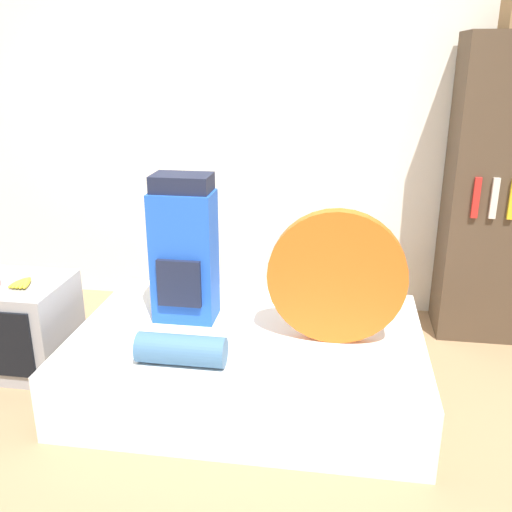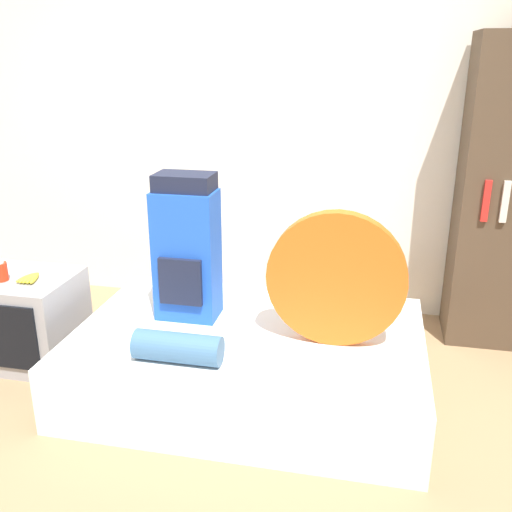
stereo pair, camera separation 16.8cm
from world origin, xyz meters
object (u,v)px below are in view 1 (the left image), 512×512
(tent_bag, at_px, (337,277))
(television, at_px, (17,325))
(sleeping_roll, at_px, (181,350))
(backpack, at_px, (184,251))
(bookshelf, at_px, (512,193))

(tent_bag, distance_m, television, 1.99)
(tent_bag, height_order, sleeping_roll, tent_bag)
(backpack, height_order, television, backpack)
(sleeping_roll, relative_size, television, 0.71)
(bookshelf, bearing_deg, tent_bag, -136.62)
(backpack, xyz_separation_m, bookshelf, (1.97, 0.88, 0.20))
(tent_bag, relative_size, television, 1.15)
(backpack, distance_m, sleeping_roll, 0.64)
(tent_bag, distance_m, bookshelf, 1.54)
(television, distance_m, bookshelf, 3.26)
(backpack, relative_size, tent_bag, 1.17)
(bookshelf, bearing_deg, sleeping_roll, -142.66)
(backpack, bearing_deg, bookshelf, 24.14)
(tent_bag, bearing_deg, television, 177.47)
(sleeping_roll, distance_m, television, 1.28)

